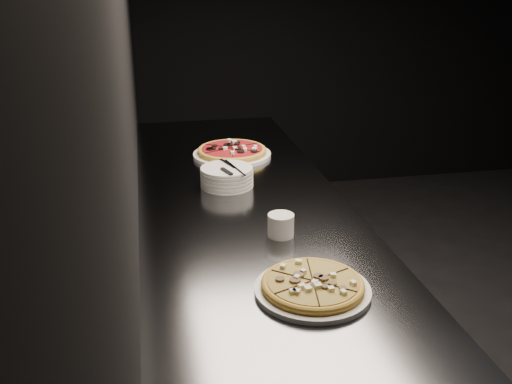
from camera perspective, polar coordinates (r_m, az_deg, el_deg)
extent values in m
cube|color=black|center=(1.87, -12.80, 11.66)|extent=(0.02, 5.00, 2.80)
cube|color=black|center=(5.00, 19.00, 16.94)|extent=(5.00, 0.02, 2.80)
cube|color=#5B5D62|center=(2.25, -1.12, -12.27)|extent=(0.70, 2.40, 0.90)
cube|color=#5B5D62|center=(2.04, -1.22, -1.44)|extent=(0.74, 2.44, 0.02)
cylinder|color=white|center=(1.50, 5.66, -9.73)|extent=(0.30, 0.30, 0.01)
cylinder|color=gold|center=(1.50, 5.68, -9.31)|extent=(0.34, 0.34, 0.01)
torus|color=gold|center=(1.49, 5.69, -9.12)|extent=(0.35, 0.35, 0.02)
cylinder|color=#E7CF4D|center=(1.49, 5.70, -8.97)|extent=(0.30, 0.30, 0.01)
cylinder|color=white|center=(2.54, -2.41, 3.74)|extent=(0.35, 0.35, 0.02)
cylinder|color=gold|center=(2.54, -2.41, 4.06)|extent=(0.40, 0.40, 0.01)
torus|color=gold|center=(2.54, -2.41, 4.20)|extent=(0.40, 0.40, 0.02)
cylinder|color=maroon|center=(2.54, -2.42, 4.31)|extent=(0.35, 0.35, 0.01)
cylinder|color=white|center=(2.20, -2.92, 0.80)|extent=(0.20, 0.20, 0.01)
cylinder|color=white|center=(2.19, -2.93, 1.17)|extent=(0.20, 0.20, 0.01)
cylinder|color=white|center=(2.19, -2.94, 1.54)|extent=(0.20, 0.20, 0.01)
cylinder|color=white|center=(2.18, -2.95, 1.90)|extent=(0.20, 0.20, 0.01)
cylinder|color=white|center=(2.18, -2.95, 2.27)|extent=(0.20, 0.20, 0.01)
cube|color=silver|center=(2.21, -2.86, 2.84)|extent=(0.06, 0.13, 0.00)
cube|color=black|center=(2.12, -2.95, 2.07)|extent=(0.04, 0.08, 0.01)
cube|color=silver|center=(2.17, -2.14, 2.46)|extent=(0.01, 0.20, 0.00)
cylinder|color=silver|center=(1.78, 2.50, -3.34)|extent=(0.08, 0.08, 0.07)
cylinder|color=black|center=(1.77, 2.51, -2.53)|extent=(0.07, 0.07, 0.01)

